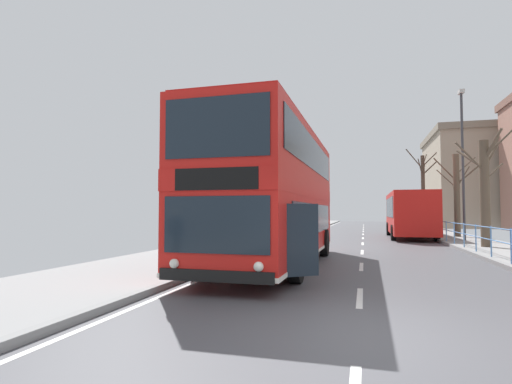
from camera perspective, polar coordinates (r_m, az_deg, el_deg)
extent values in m
cube|color=#4A4A50|center=(6.23, 14.10, -19.16)|extent=(8.40, 140.00, 0.06)
cube|color=silver|center=(8.75, 14.37, -14.13)|extent=(0.12, 2.00, 0.00)
cube|color=silver|center=(13.49, 14.58, -10.09)|extent=(0.12, 2.00, 0.00)
cube|color=silver|center=(18.26, 14.68, -8.16)|extent=(0.12, 2.00, 0.00)
cube|color=silver|center=(23.04, 14.74, -7.03)|extent=(0.12, 2.00, 0.00)
cube|color=silver|center=(27.83, 14.78, -6.28)|extent=(0.12, 2.00, 0.00)
cube|color=silver|center=(32.63, 14.81, -5.76)|extent=(0.12, 2.00, 0.00)
cube|color=silver|center=(37.42, 14.83, -5.37)|extent=(0.12, 2.00, 0.00)
cube|color=silver|center=(42.21, 14.84, -5.07)|extent=(0.12, 2.00, 0.00)
cube|color=silver|center=(47.01, 14.86, -4.83)|extent=(0.12, 2.00, 0.00)
cube|color=silver|center=(51.81, 14.87, -4.63)|extent=(0.12, 2.00, 0.00)
cube|color=silver|center=(56.61, 14.88, -4.47)|extent=(0.12, 2.00, 0.00)
cube|color=silver|center=(7.43, -19.48, -16.12)|extent=(0.12, 133.00, 0.00)
cube|color=gray|center=(7.61, -21.73, -15.24)|extent=(0.20, 140.00, 0.14)
cube|color=red|center=(13.28, 2.64, -4.86)|extent=(2.71, 10.53, 1.82)
cube|color=red|center=(13.29, 2.63, 0.08)|extent=(2.73, 10.59, 0.47)
cube|color=red|center=(13.38, 2.62, 4.64)|extent=(2.71, 10.53, 1.66)
cube|color=#A91511|center=(13.52, 2.61, 8.29)|extent=(2.63, 10.22, 0.08)
cube|color=#19232D|center=(8.23, -5.70, -4.59)|extent=(2.27, 0.06, 1.16)
cube|color=black|center=(8.25, -5.68, 1.85)|extent=(1.80, 0.05, 0.45)
cube|color=#19232D|center=(8.41, -5.63, 9.11)|extent=(2.27, 0.06, 1.26)
cube|color=black|center=(8.32, -5.75, -11.67)|extent=(2.45, 0.11, 0.24)
cube|color=white|center=(13.34, 2.65, -8.50)|extent=(2.74, 10.59, 0.10)
cube|color=#19232D|center=(13.30, 8.37, -3.74)|extent=(0.13, 8.19, 0.94)
cube|color=#19232D|center=(13.16, 8.16, 5.16)|extent=(0.14, 9.45, 0.99)
cube|color=#19232D|center=(13.87, -2.37, -3.72)|extent=(0.13, 8.19, 0.94)
cube|color=#19232D|center=(13.74, -2.69, 4.79)|extent=(0.14, 9.45, 0.99)
sphere|color=white|center=(8.00, 0.36, -10.45)|extent=(0.20, 0.20, 0.20)
sphere|color=white|center=(8.65, -11.42, -9.82)|extent=(0.20, 0.20, 0.20)
cube|color=#19232D|center=(8.86, 6.41, -6.69)|extent=(0.68, 0.48, 1.56)
cube|color=black|center=(9.22, 4.62, -6.55)|extent=(0.11, 0.90, 1.56)
cylinder|color=black|center=(10.11, 5.63, -9.70)|extent=(0.31, 1.04, 1.04)
cylinder|color=black|center=(10.82, -7.58, -9.23)|extent=(0.31, 1.04, 1.04)
cylinder|color=black|center=(16.42, 9.57, -7.01)|extent=(0.31, 1.04, 1.04)
cylinder|color=black|center=(16.86, 1.11, -6.94)|extent=(0.31, 1.04, 1.04)
cube|color=red|center=(29.12, 20.74, -2.79)|extent=(2.60, 9.61, 2.67)
cube|color=#19232D|center=(29.03, 18.21, -2.09)|extent=(0.08, 8.15, 1.28)
cube|color=#19232D|center=(29.26, 23.22, -2.01)|extent=(0.08, 8.15, 1.28)
cube|color=#19232D|center=(33.91, 19.97, -2.33)|extent=(2.18, 0.05, 1.60)
cylinder|color=black|center=(31.85, 18.11, -4.93)|extent=(0.29, 0.96, 0.96)
cylinder|color=black|center=(32.05, 22.48, -4.84)|extent=(0.29, 0.96, 0.96)
cylinder|color=black|center=(26.07, 18.72, -5.42)|extent=(0.29, 0.96, 0.96)
cylinder|color=black|center=(26.32, 24.05, -5.30)|extent=(0.29, 0.96, 0.96)
cylinder|color=#598CC6|center=(14.78, 32.20, -6.44)|extent=(0.05, 0.05, 1.09)
cylinder|color=#598CC6|center=(16.73, 30.13, -6.02)|extent=(0.05, 0.05, 1.09)
cylinder|color=#598CC6|center=(18.70, 28.49, -5.68)|extent=(0.05, 0.05, 1.09)
cylinder|color=#598CC6|center=(20.69, 27.17, -5.40)|extent=(0.05, 0.05, 1.09)
cylinder|color=#598CC6|center=(22.68, 26.08, -5.17)|extent=(0.05, 0.05, 1.09)
cylinder|color=#598CC6|center=(24.68, 25.16, -4.98)|extent=(0.05, 0.05, 1.09)
cylinder|color=#598CC6|center=(26.68, 24.39, -4.81)|extent=(0.05, 0.05, 1.09)
cylinder|color=#598CC6|center=(28.69, 23.72, -4.66)|extent=(0.05, 0.05, 1.09)
cylinder|color=#598CC6|center=(30.70, 23.14, -4.54)|extent=(0.05, 0.05, 1.09)
cylinder|color=#598CC6|center=(32.72, 22.63, -4.43)|extent=(0.05, 0.05, 1.09)
cylinder|color=#598CC6|center=(34.74, 22.18, -4.33)|extent=(0.05, 0.05, 1.09)
cylinder|color=#598CC6|center=(36.76, 21.78, -4.24)|extent=(0.05, 0.05, 1.09)
cylinder|color=#598CC6|center=(38.78, 21.43, -4.16)|extent=(0.05, 0.05, 1.09)
cylinder|color=#598CC6|center=(21.66, 26.57, -3.98)|extent=(0.04, 34.61, 0.04)
cylinder|color=#598CC6|center=(21.68, 26.59, -5.14)|extent=(0.04, 34.61, 0.04)
cylinder|color=#38383D|center=(25.97, 27.06, 3.22)|extent=(0.14, 0.14, 8.37)
cube|color=#B2B2AD|center=(26.74, 26.85, 12.44)|extent=(0.28, 0.60, 0.20)
cylinder|color=#423328|center=(39.29, 22.42, -0.06)|extent=(0.33, 0.33, 6.66)
cylinder|color=#423328|center=(40.34, 22.59, 4.16)|extent=(0.66, 1.65, 1.29)
cylinder|color=#423328|center=(38.93, 22.10, 3.08)|extent=(0.59, 1.06, 1.68)
cylinder|color=#423328|center=(39.68, 21.33, 4.34)|extent=(1.44, 0.55, 1.98)
cylinder|color=#423328|center=(39.91, 23.19, 4.23)|extent=(1.37, 0.71, 1.34)
cylinder|color=#423328|center=(39.14, 22.33, 3.64)|extent=(0.19, 0.73, 1.14)
cylinder|color=#423328|center=(39.42, 23.21, 3.11)|extent=(1.25, 0.34, 1.21)
cylinder|color=#423328|center=(40.06, 22.48, 2.86)|extent=(0.45, 1.32, 1.14)
cylinder|color=brown|center=(21.45, 29.45, -0.15)|extent=(0.43, 0.43, 4.90)
cylinder|color=brown|center=(21.39, 30.13, 5.16)|extent=(0.60, 0.72, 1.15)
cylinder|color=brown|center=(22.15, 27.87, 4.09)|extent=(0.96, 1.50, 1.15)
cylinder|color=brown|center=(21.50, 31.40, 6.38)|extent=(1.51, 0.87, 1.62)
cylinder|color=brown|center=(21.79, 30.39, 2.43)|extent=(0.94, 0.43, 0.87)
cylinder|color=brown|center=(20.96, 27.84, 4.38)|extent=(1.46, 1.04, 1.30)
cylinder|color=brown|center=(21.30, 30.28, 5.79)|extent=(0.67, 1.00, 1.35)
cylinder|color=brown|center=(21.83, 30.07, 4.31)|extent=(0.77, 0.45, 1.13)
cylinder|color=brown|center=(29.37, 26.36, -0.39)|extent=(0.38, 0.38, 5.36)
cylinder|color=brown|center=(29.69, 27.37, 3.29)|extent=(1.24, 0.22, 1.13)
cylinder|color=brown|center=(30.06, 26.07, 3.40)|extent=(0.09, 1.18, 1.63)
cylinder|color=brown|center=(29.73, 25.18, 1.69)|extent=(1.12, 0.89, 1.33)
cylinder|color=brown|center=(29.48, 27.85, 2.38)|extent=(1.66, 0.42, 1.50)
cylinder|color=brown|center=(29.70, 24.99, 2.91)|extent=(1.33, 0.79, 1.66)
cylinder|color=brown|center=(29.25, 27.05, 1.85)|extent=(0.77, 0.62, 1.39)
cylinder|color=brown|center=(30.09, 26.23, 2.58)|extent=(0.30, 1.32, 1.49)
cube|color=gray|center=(54.11, 29.61, 1.19)|extent=(11.95, 13.58, 10.32)
cube|color=slate|center=(54.73, 29.47, 6.96)|extent=(12.43, 14.12, 0.70)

